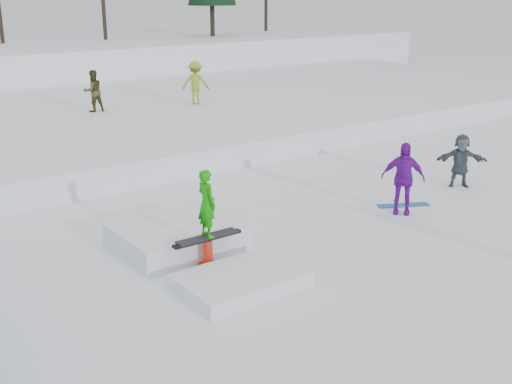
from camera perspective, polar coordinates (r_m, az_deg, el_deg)
ground at (r=13.38m, az=3.37°, el=-7.00°), size 120.00×120.00×0.00m
snow_midrise at (r=26.99m, az=-18.89°, el=5.74°), size 50.00×18.00×0.80m
walker_olive at (r=26.65m, az=-14.28°, el=8.70°), size 0.83×0.66×1.66m
walker_ygreen at (r=27.70m, az=-5.39°, el=9.64°), size 1.32×1.24×1.80m
spectator_purple at (r=16.79m, az=12.92°, el=1.20°), size 1.08×1.13×1.88m
spectator_dark at (r=19.57m, az=17.74°, el=2.67°), size 1.39×1.30×1.56m
loose_board_teal at (r=17.63m, az=12.95°, el=-1.15°), size 1.37×0.89×0.03m
jib_rail_feature at (r=13.92m, az=-5.57°, el=-4.68°), size 2.60×4.40×2.11m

